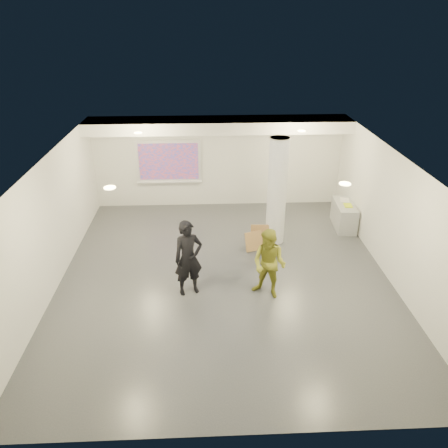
{
  "coord_description": "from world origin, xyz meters",
  "views": [
    {
      "loc": [
        -0.43,
        -9.11,
        5.92
      ],
      "look_at": [
        0.0,
        0.4,
        1.25
      ],
      "focal_mm": 35.0,
      "sensor_mm": 36.0,
      "label": 1
    }
  ],
  "objects_px": {
    "woman": "(188,258)",
    "credenza": "(344,215)",
    "projection_screen": "(169,162)",
    "column": "(277,192)",
    "man": "(269,264)"
  },
  "relations": [
    {
      "from": "woman",
      "to": "credenza",
      "type": "bearing_deg",
      "value": 16.08
    },
    {
      "from": "woman",
      "to": "projection_screen",
      "type": "bearing_deg",
      "value": 79.35
    },
    {
      "from": "credenza",
      "to": "woman",
      "type": "relative_size",
      "value": 0.72
    },
    {
      "from": "column",
      "to": "woman",
      "type": "relative_size",
      "value": 1.66
    },
    {
      "from": "projection_screen",
      "to": "column",
      "type": "bearing_deg",
      "value": -40.56
    },
    {
      "from": "credenza",
      "to": "man",
      "type": "bearing_deg",
      "value": -124.78
    },
    {
      "from": "projection_screen",
      "to": "woman",
      "type": "relative_size",
      "value": 1.16
    },
    {
      "from": "column",
      "to": "man",
      "type": "xyz_separation_m",
      "value": [
        -0.55,
        -2.62,
        -0.67
      ]
    },
    {
      "from": "column",
      "to": "man",
      "type": "height_order",
      "value": "column"
    },
    {
      "from": "credenza",
      "to": "woman",
      "type": "bearing_deg",
      "value": -140.7
    },
    {
      "from": "credenza",
      "to": "man",
      "type": "height_order",
      "value": "man"
    },
    {
      "from": "credenza",
      "to": "woman",
      "type": "height_order",
      "value": "woman"
    },
    {
      "from": "column",
      "to": "credenza",
      "type": "height_order",
      "value": "column"
    },
    {
      "from": "woman",
      "to": "man",
      "type": "distance_m",
      "value": 1.82
    },
    {
      "from": "woman",
      "to": "man",
      "type": "height_order",
      "value": "woman"
    }
  ]
}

